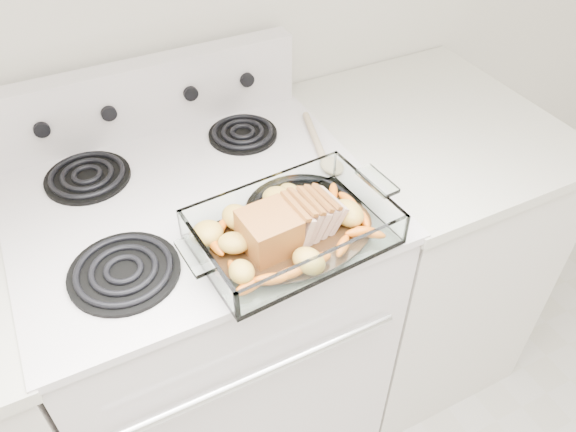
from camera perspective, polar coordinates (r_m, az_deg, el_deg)
name	(u,v)px	position (r m, az deg, el deg)	size (l,w,h in m)	color
electric_range	(211,322)	(1.57, -7.83, -10.58)	(0.78, 0.70, 1.12)	silver
counter_right	(410,247)	(1.80, 12.31, -3.13)	(0.58, 0.68, 0.93)	silver
baking_dish	(293,233)	(1.10, 0.47, -1.74)	(0.37, 0.24, 0.07)	white
pork_roast	(283,226)	(1.07, -0.47, -1.03)	(0.21, 0.10, 0.08)	#964E19
roast_vegetables	(282,218)	(1.11, -0.61, -0.22)	(0.38, 0.21, 0.05)	#F16007
wooden_spoon	(324,152)	(1.33, 3.72, 6.47)	(0.08, 0.26, 0.02)	beige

